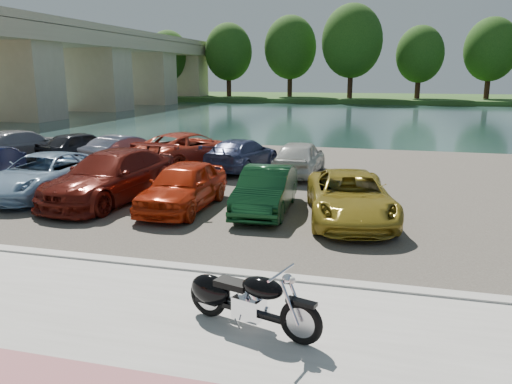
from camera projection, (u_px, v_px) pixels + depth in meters
ground at (223, 329)px, 7.81m from camera, size 200.00×200.00×0.00m
promenade at (201, 361)px, 6.86m from camera, size 60.00×6.00×0.10m
kerb at (256, 276)px, 9.68m from camera, size 60.00×0.30×0.14m
parking_lot at (319, 183)px, 18.16m from camera, size 60.00×18.00×0.04m
river at (362, 118)px, 45.45m from camera, size 120.00×40.00×0.00m
far_bank at (373, 98)px, 75.49m from camera, size 120.00×24.00×0.60m
bridge at (92, 58)px, 52.06m from camera, size 7.00×56.00×8.55m
far_trees at (408, 46)px, 66.91m from camera, size 70.25×10.68×12.52m
motorcycle at (240, 298)px, 7.64m from camera, size 2.27×0.99×1.05m
car_2 at (43, 175)px, 16.14m from camera, size 2.33×4.89×1.35m
car_3 at (111, 176)px, 15.43m from camera, size 2.80×5.51×1.53m
car_4 at (183, 186)px, 14.48m from camera, size 1.64×4.06×1.38m
car_5 at (266, 190)px, 14.21m from camera, size 1.54×3.91×1.27m
car_6 at (350, 197)px, 13.38m from camera, size 2.99×4.97×1.29m
car_7 at (22, 146)px, 22.25m from camera, size 3.30×5.34×1.45m
car_8 at (82, 146)px, 22.48m from camera, size 2.93×4.32×1.37m
car_9 at (126, 150)px, 21.44m from camera, size 2.58×4.22×1.31m
car_10 at (189, 149)px, 21.24m from camera, size 4.15×5.79×1.47m
car_11 at (242, 154)px, 20.45m from camera, size 2.47×4.64×1.28m
car_12 at (299, 158)px, 19.35m from camera, size 1.67×4.07×1.38m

